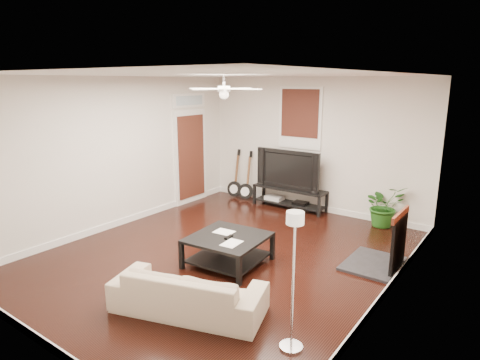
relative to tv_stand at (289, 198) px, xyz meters
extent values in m
cube|color=black|center=(0.39, -2.78, -0.23)|extent=(5.00, 6.00, 0.01)
cube|color=white|center=(0.39, -2.78, 2.57)|extent=(5.00, 6.00, 0.01)
cube|color=silver|center=(0.39, 0.22, 1.17)|extent=(5.00, 0.01, 2.80)
cube|color=silver|center=(0.39, -5.78, 1.17)|extent=(5.00, 0.01, 2.80)
cube|color=silver|center=(-2.11, -2.78, 1.17)|extent=(0.01, 6.00, 2.80)
cube|color=silver|center=(2.89, -2.78, 1.17)|extent=(0.01, 6.00, 2.80)
cube|color=brown|center=(2.88, -1.78, 1.17)|extent=(0.02, 2.20, 2.80)
cube|color=black|center=(2.59, -1.78, 0.23)|extent=(0.80, 1.10, 0.92)
cube|color=#33130E|center=(0.09, 0.19, 1.72)|extent=(1.00, 0.06, 1.30)
cube|color=white|center=(-2.07, -0.88, 1.02)|extent=(0.08, 1.00, 2.50)
cube|color=black|center=(0.00, 0.00, 0.00)|extent=(1.64, 0.44, 0.46)
imported|color=black|center=(0.00, 0.02, 0.65)|extent=(1.47, 0.19, 0.85)
cube|color=black|center=(0.64, -3.03, -0.01)|extent=(1.14, 1.14, 0.44)
imported|color=tan|center=(1.06, -4.36, 0.04)|extent=(1.97, 1.24, 0.54)
imported|color=#225D1A|center=(2.02, 0.04, 0.18)|extent=(0.96, 0.97, 0.81)
camera|label=1|loc=(4.18, -7.61, 2.48)|focal=30.74mm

